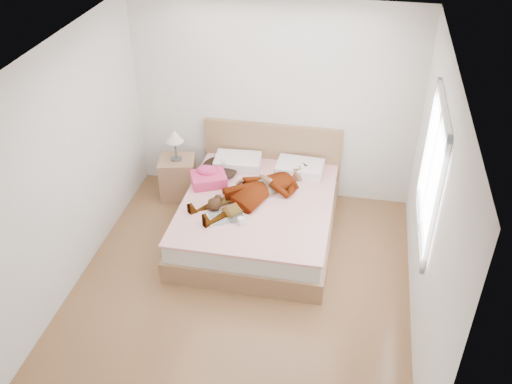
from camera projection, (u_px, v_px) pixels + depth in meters
The scene contains 11 objects.
ground at pixel (241, 288), 6.20m from camera, with size 4.00×4.00×0.00m, color #4E3218.
woman at pixel (257, 187), 6.72m from camera, with size 0.64×1.70×0.23m, color white.
hair at pixel (220, 168), 7.22m from camera, with size 0.46×0.57×0.08m, color black.
phone at pixel (224, 161), 7.09m from camera, with size 0.04×0.09×0.01m, color silver.
room_shell at pixel (431, 174), 5.32m from camera, with size 4.00×4.00×4.00m.
bed at pixel (259, 213), 6.89m from camera, with size 1.80×2.08×1.00m.
towel at pixel (208, 177), 6.96m from camera, with size 0.51×0.47×0.22m.
magazine at pixel (226, 217), 6.41m from camera, with size 0.50×0.44×0.02m.
coffee_mug at pixel (241, 221), 6.28m from camera, with size 0.12×0.10×0.09m.
plush_toy at pixel (215, 203), 6.53m from camera, with size 0.19×0.26×0.13m.
nightstand at pixel (178, 175), 7.51m from camera, with size 0.53×0.49×0.99m.
Camera 1 is at (1.04, -4.44, 4.34)m, focal length 40.00 mm.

